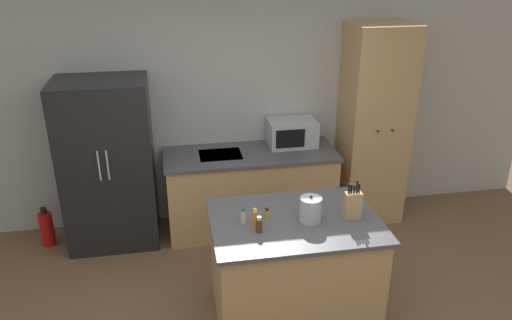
{
  "coord_description": "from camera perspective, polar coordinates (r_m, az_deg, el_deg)",
  "views": [
    {
      "loc": [
        -0.62,
        -2.84,
        2.92
      ],
      "look_at": [
        0.13,
        1.4,
        1.05
      ],
      "focal_mm": 35.0,
      "sensor_mm": 36.0,
      "label": 1
    }
  ],
  "objects": [
    {
      "name": "refrigerator",
      "position": [
        5.27,
        -16.51,
        -0.46
      ],
      "size": [
        0.9,
        0.69,
        1.74
      ],
      "color": "black",
      "rests_on": "ground_plane"
    },
    {
      "name": "knife_block",
      "position": [
        3.99,
        11.0,
        -5.03
      ],
      "size": [
        0.13,
        0.08,
        0.33
      ],
      "color": "tan",
      "rests_on": "kitchen_island"
    },
    {
      "name": "fire_extinguisher",
      "position": [
        5.69,
        -22.78,
        -7.21
      ],
      "size": [
        0.14,
        0.14,
        0.44
      ],
      "color": "red",
      "rests_on": "ground_plane"
    },
    {
      "name": "kettle",
      "position": [
        3.92,
        6.25,
        -5.62
      ],
      "size": [
        0.17,
        0.17,
        0.22
      ],
      "color": "#B2B5B7",
      "rests_on": "kitchen_island"
    },
    {
      "name": "spice_bottle_amber_oil",
      "position": [
        3.82,
        -0.11,
        -6.7
      ],
      "size": [
        0.04,
        0.04,
        0.16
      ],
      "color": "orange",
      "rests_on": "kitchen_island"
    },
    {
      "name": "kitchen_island",
      "position": [
        4.22,
        4.28,
        -12.2
      ],
      "size": [
        1.33,
        0.95,
        0.93
      ],
      "color": "tan",
      "rests_on": "ground_plane"
    },
    {
      "name": "wall_back",
      "position": [
        5.45,
        -3.11,
        6.16
      ],
      "size": [
        7.2,
        0.06,
        2.6
      ],
      "color": "#B2B2AD",
      "rests_on": "ground_plane"
    },
    {
      "name": "spice_bottle_tall_dark",
      "position": [
        3.76,
        0.36,
        -7.42
      ],
      "size": [
        0.05,
        0.05,
        0.13
      ],
      "color": "#563319",
      "rests_on": "kitchen_island"
    },
    {
      "name": "back_counter",
      "position": [
        5.46,
        -0.61,
        -3.43
      ],
      "size": [
        1.83,
        0.71,
        0.89
      ],
      "color": "tan",
      "rests_on": "ground_plane"
    },
    {
      "name": "spice_bottle_short_red",
      "position": [
        3.94,
        1.25,
        -6.19
      ],
      "size": [
        0.04,
        0.04,
        0.09
      ],
      "color": "gold",
      "rests_on": "kitchen_island"
    },
    {
      "name": "spice_bottle_green_herb",
      "position": [
        3.88,
        -1.46,
        -6.44
      ],
      "size": [
        0.04,
        0.04,
        0.13
      ],
      "color": "beige",
      "rests_on": "kitchen_island"
    },
    {
      "name": "microwave",
      "position": [
        5.44,
        4.13,
        3.14
      ],
      "size": [
        0.52,
        0.36,
        0.28
      ],
      "color": "#B2B5B7",
      "rests_on": "back_counter"
    },
    {
      "name": "pantry_cabinet",
      "position": [
        5.62,
        13.29,
        3.89
      ],
      "size": [
        0.67,
        0.6,
        2.19
      ],
      "color": "tan",
      "rests_on": "ground_plane"
    }
  ]
}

